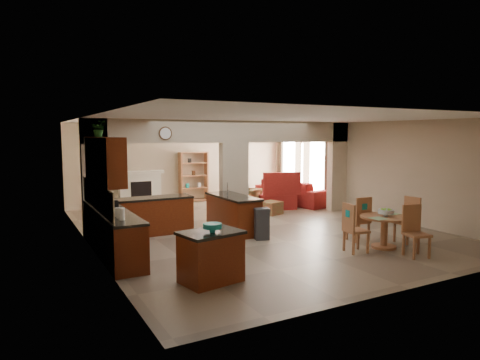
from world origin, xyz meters
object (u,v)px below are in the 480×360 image
kitchen_island (211,256)px  dining_table (384,226)px  sofa (293,192)px  armchair (246,199)px

kitchen_island → dining_table: 4.15m
dining_table → sofa: size_ratio=0.36×
kitchen_island → sofa: size_ratio=0.38×
dining_table → armchair: armchair is taller
armchair → sofa: bearing=158.9°
dining_table → armchair: size_ratio=1.31×
dining_table → sofa: sofa is taller
kitchen_island → armchair: (3.82, 5.66, -0.08)m
sofa → armchair: 2.13m
kitchen_island → sofa: (5.92, 6.01, -0.01)m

